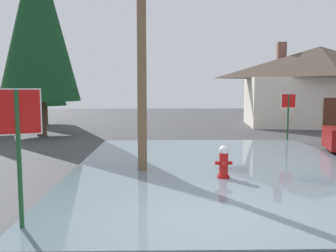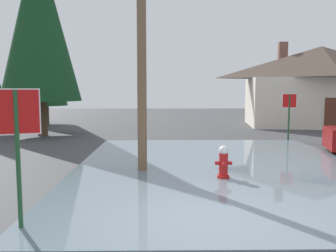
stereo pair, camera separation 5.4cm
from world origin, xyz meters
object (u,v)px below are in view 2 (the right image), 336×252
object	(u,v)px
fire_hydrant	(223,163)
stop_sign_far	(289,108)
stop_sign_near	(17,129)
pine_tree_tall_left	(39,19)
pine_tree_short_left	(44,62)
utility_pole	(142,36)
house	(320,85)

from	to	relation	value
fire_hydrant	stop_sign_far	xyz separation A→B (m)	(4.42, 7.26, 1.16)
stop_sign_near	pine_tree_tall_left	size ratio (longest dim) A/B	0.24
stop_sign_near	stop_sign_far	world-z (taller)	stop_sign_near
fire_hydrant	stop_sign_near	bearing A→B (deg)	-140.45
fire_hydrant	pine_tree_short_left	distance (m)	19.02
stop_sign_near	pine_tree_short_left	bearing A→B (deg)	107.02
pine_tree_tall_left	pine_tree_short_left	size ratio (longest dim) A/B	1.39
stop_sign_near	utility_pole	size ratio (longest dim) A/B	0.32
stop_sign_far	pine_tree_tall_left	world-z (taller)	pine_tree_tall_left
stop_sign_near	utility_pole	world-z (taller)	utility_pole
utility_pole	pine_tree_tall_left	bearing A→B (deg)	125.01
utility_pole	house	bearing A→B (deg)	49.62
stop_sign_near	pine_tree_short_left	distance (m)	20.17
utility_pole	stop_sign_near	bearing A→B (deg)	-113.04
fire_hydrant	stop_sign_far	distance (m)	8.57
stop_sign_far	house	world-z (taller)	house
house	pine_tree_tall_left	xyz separation A→B (m)	(-17.28, -4.98, 3.36)
utility_pole	stop_sign_far	world-z (taller)	utility_pole
stop_sign_far	stop_sign_near	bearing A→B (deg)	-128.81
stop_sign_near	house	bearing A→B (deg)	53.35
utility_pole	house	size ratio (longest dim) A/B	0.72
stop_sign_near	pine_tree_tall_left	world-z (taller)	pine_tree_tall_left
fire_hydrant	pine_tree_tall_left	distance (m)	13.73
house	pine_tree_short_left	xyz separation A→B (m)	(-19.14, 1.26, 1.64)
stop_sign_far	pine_tree_tall_left	xyz separation A→B (m)	(-12.62, 2.15, 4.56)
stop_sign_near	fire_hydrant	distance (m)	5.63
pine_tree_tall_left	pine_tree_short_left	xyz separation A→B (m)	(-1.86, 6.23, -1.72)
house	pine_tree_short_left	distance (m)	19.25
pine_tree_short_left	utility_pole	bearing A→B (deg)	-62.09
utility_pole	pine_tree_short_left	xyz separation A→B (m)	(-7.76, 14.64, 0.40)
stop_sign_near	pine_tree_tall_left	bearing A→B (deg)	107.20
stop_sign_near	utility_pole	xyz separation A→B (m)	(1.90, 4.48, 2.24)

